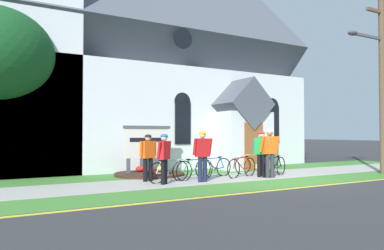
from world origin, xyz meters
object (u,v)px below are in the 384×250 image
(bicycle_black, at_px, (214,167))
(utility_pole, at_px, (380,66))
(bicycle_green, at_px, (242,167))
(cyclist_in_white_jersey, at_px, (261,151))
(bicycle_yellow, at_px, (254,164))
(bicycle_white, at_px, (195,169))
(cyclist_in_red_jersey, at_px, (148,154))
(cyclist_in_yellow_jersey, at_px, (270,149))
(bicycle_orange, at_px, (169,171))
(cyclist_in_orange_jersey, at_px, (262,150))
(cyclist_in_green_jersey, at_px, (203,152))
(roadside_conifer, at_px, (262,96))
(church_sign, at_px, (147,143))
(bicycle_red, at_px, (275,166))
(cyclist_in_blue_jersey, at_px, (164,155))

(bicycle_black, distance_m, utility_pole, 7.97)
(bicycle_green, bearing_deg, cyclist_in_white_jersey, 0.37)
(bicycle_yellow, relative_size, cyclist_in_white_jersey, 1.07)
(bicycle_white, distance_m, cyclist_in_red_jersey, 1.74)
(cyclist_in_yellow_jersey, height_order, utility_pole, utility_pole)
(bicycle_orange, xyz_separation_m, cyclist_in_orange_jersey, (3.55, -0.49, 0.64))
(bicycle_orange, xyz_separation_m, utility_pole, (8.54, -1.89, 4.00))
(bicycle_orange, height_order, utility_pole, utility_pole)
(bicycle_orange, distance_m, cyclist_in_green_jersey, 1.29)
(bicycle_black, distance_m, cyclist_in_orange_jersey, 1.88)
(utility_pole, xyz_separation_m, roadside_conifer, (0.82, 8.26, -0.39))
(cyclist_in_yellow_jersey, distance_m, roadside_conifer, 9.56)
(church_sign, xyz_separation_m, cyclist_in_red_jersey, (-0.71, -1.87, -0.32))
(bicycle_white, distance_m, roadside_conifer, 11.00)
(church_sign, relative_size, roadside_conifer, 0.32)
(church_sign, bearing_deg, utility_pole, -26.96)
(utility_pole, bearing_deg, cyclist_in_white_jersey, 158.93)
(bicycle_yellow, bearing_deg, cyclist_in_red_jersey, -178.24)
(bicycle_green, bearing_deg, cyclist_in_orange_jersey, -33.89)
(cyclist_in_yellow_jersey, distance_m, cyclist_in_white_jersey, 0.71)
(bicycle_green, relative_size, bicycle_red, 1.00)
(bicycle_black, distance_m, bicycle_white, 1.05)
(utility_pole, bearing_deg, roadside_conifer, 84.35)
(cyclist_in_orange_jersey, xyz_separation_m, cyclist_in_yellow_jersey, (0.15, -0.28, 0.05))
(cyclist_in_white_jersey, bearing_deg, cyclist_in_orange_jersey, -126.00)
(bicycle_red, height_order, utility_pole, utility_pole)
(cyclist_in_green_jersey, bearing_deg, cyclist_in_red_jersey, 146.00)
(cyclist_in_green_jersey, distance_m, utility_pole, 8.38)
(bicycle_orange, bearing_deg, cyclist_in_white_jersey, -1.23)
(bicycle_orange, bearing_deg, bicycle_black, 12.38)
(bicycle_green, xyz_separation_m, bicycle_red, (1.26, -0.37, 0.00))
(bicycle_green, bearing_deg, bicycle_white, 173.87)
(cyclist_in_blue_jersey, height_order, cyclist_in_green_jersey, cyclist_in_green_jersey)
(bicycle_yellow, relative_size, cyclist_in_blue_jersey, 1.10)
(cyclist_in_orange_jersey, distance_m, cyclist_in_white_jersey, 0.51)
(roadside_conifer, bearing_deg, church_sign, -156.46)
(bicycle_yellow, xyz_separation_m, bicycle_white, (-3.05, -0.52, -0.01))
(bicycle_red, height_order, cyclist_in_green_jersey, cyclist_in_green_jersey)
(cyclist_in_yellow_jersey, bearing_deg, utility_pole, -13.09)
(cyclist_in_orange_jersey, bearing_deg, cyclist_in_blue_jersey, 179.04)
(bicycle_orange, height_order, cyclist_in_white_jersey, cyclist_in_white_jersey)
(church_sign, distance_m, bicycle_black, 2.82)
(bicycle_orange, xyz_separation_m, bicycle_green, (2.95, -0.09, 0.01))
(bicycle_green, bearing_deg, cyclist_in_green_jersey, -167.02)
(bicycle_red, height_order, cyclist_in_red_jersey, cyclist_in_red_jersey)
(bicycle_black, xyz_separation_m, cyclist_in_red_jersey, (-2.60, 0.04, 0.55))
(bicycle_green, distance_m, utility_pole, 7.10)
(bicycle_green, height_order, cyclist_in_white_jersey, cyclist_in_white_jersey)
(cyclist_in_orange_jersey, relative_size, roadside_conifer, 0.28)
(cyclist_in_orange_jersey, bearing_deg, utility_pole, -15.70)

